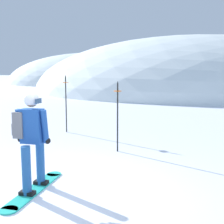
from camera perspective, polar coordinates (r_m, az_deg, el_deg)
The scene contains 6 objects.
ground_plane at distance 5.10m, azimuth -11.75°, elevation -15.80°, with size 300.00×300.00×0.00m, color white.
ridge_peak_main at distance 33.58m, azimuth 14.65°, elevation 4.12°, with size 34.20×30.78×11.66m.
ridge_peak_far at distance 53.23m, azimuth -4.00°, elevation 5.64°, with size 30.53×27.48×10.91m.
snowboarder_main at distance 5.11m, azimuth -15.65°, elevation -5.02°, with size 0.64×1.82×1.71m.
piste_marker_near at distance 9.87m, azimuth -9.05°, elevation 2.40°, with size 0.20×0.20×1.95m.
piste_marker_far at distance 7.35m, azimuth 1.11°, elevation 0.12°, with size 0.20×0.20×1.82m.
Camera 1 is at (2.63, -3.86, 2.03)m, focal length 46.44 mm.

